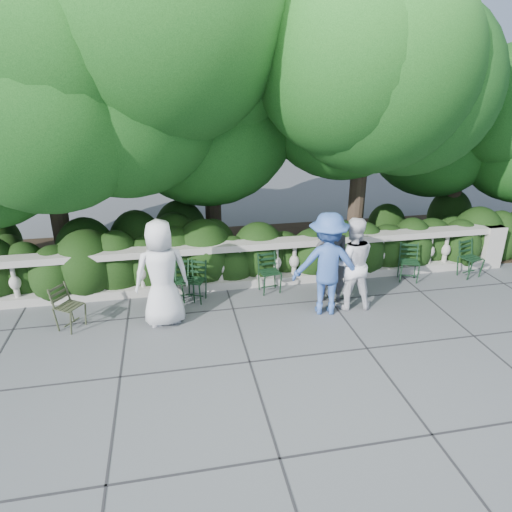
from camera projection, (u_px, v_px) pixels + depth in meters
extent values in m
plane|color=#494C50|center=(267.00, 327.00, 8.27)|extent=(90.00, 90.00, 0.00)
cube|color=#9E998E|center=(249.00, 281.00, 9.87)|extent=(12.00, 0.32, 0.18)
cube|color=#9E998E|center=(249.00, 245.00, 9.56)|extent=(12.00, 0.36, 0.14)
cube|color=#9E998E|center=(489.00, 246.00, 10.76)|extent=(0.44, 0.44, 1.00)
cylinder|color=#3F3023|center=(59.00, 213.00, 10.13)|extent=(0.40, 0.40, 2.80)
ellipsoid|color=#0F370F|center=(35.00, 106.00, 8.88)|extent=(5.28, 5.28, 3.96)
cylinder|color=#3F3023|center=(212.00, 186.00, 11.19)|extent=(0.40, 0.40, 3.40)
ellipsoid|color=#0F370F|center=(210.00, 65.00, 9.69)|extent=(6.24, 6.24, 4.68)
cylinder|color=#3F3023|center=(357.00, 194.00, 11.25)|extent=(0.40, 0.40, 3.00)
ellipsoid|color=#0F370F|center=(375.00, 91.00, 9.93)|extent=(5.52, 5.52, 4.14)
cylinder|color=#3F3023|center=(453.00, 192.00, 12.32)|extent=(0.40, 0.40, 2.60)
ellipsoid|color=#0F370F|center=(477.00, 112.00, 11.17)|extent=(4.80, 4.80, 3.60)
imported|color=silver|center=(162.00, 273.00, 8.07)|extent=(1.05, 0.77, 1.97)
imported|color=#46474C|center=(332.00, 260.00, 8.94)|extent=(0.72, 0.55, 1.76)
imported|color=white|center=(351.00, 263.00, 8.69)|extent=(0.98, 0.82, 1.82)
imported|color=#375BA6|center=(327.00, 264.00, 8.47)|extent=(1.40, 0.98, 1.98)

